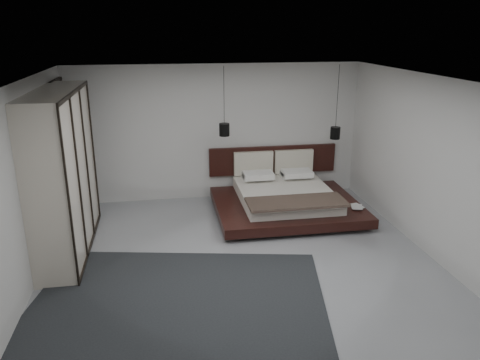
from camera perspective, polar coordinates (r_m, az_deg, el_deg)
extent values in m
plane|color=#999CA1|center=(7.42, 0.18, -9.87)|extent=(6.00, 6.00, 0.00)
plane|color=white|center=(6.59, 0.20, 12.16)|extent=(6.00, 6.00, 0.00)
plane|color=silver|center=(9.75, -2.84, 5.78)|extent=(6.00, 0.00, 6.00)
plane|color=silver|center=(4.19, 7.35, -11.92)|extent=(6.00, 0.00, 6.00)
plane|color=silver|center=(7.04, -24.64, -0.80)|extent=(0.00, 6.00, 6.00)
plane|color=silver|center=(7.94, 22.06, 1.55)|extent=(0.00, 6.00, 6.00)
cube|color=black|center=(9.35, -20.68, 3.45)|extent=(0.05, 0.90, 2.60)
cube|color=black|center=(9.20, 5.68, -3.95)|extent=(2.16, 1.77, 0.08)
cube|color=black|center=(9.15, 5.70, -3.21)|extent=(2.75, 2.26, 0.18)
cube|color=silver|center=(9.20, 5.54, -1.79)|extent=(1.77, 1.96, 0.22)
cube|color=black|center=(8.46, 6.90, -2.68)|extent=(1.79, 0.69, 0.05)
cube|color=white|center=(9.75, 2.08, 0.49)|extent=(0.61, 0.39, 0.12)
cube|color=white|center=(9.94, 6.74, 0.73)|extent=(0.61, 0.39, 0.12)
cube|color=white|center=(9.60, 2.25, 0.59)|extent=(0.61, 0.39, 0.12)
cube|color=white|center=(9.80, 6.98, 0.83)|extent=(0.61, 0.39, 0.12)
cube|color=black|center=(10.07, 4.02, 2.47)|extent=(2.75, 0.08, 0.60)
cube|color=beige|center=(9.90, 1.65, 2.06)|extent=(0.83, 0.10, 0.50)
cube|color=beige|center=(10.11, 6.57, 2.28)|extent=(0.83, 0.10, 0.50)
imported|color=#99724C|center=(9.04, 13.47, -3.22)|extent=(0.25, 0.31, 0.03)
imported|color=#99724C|center=(9.00, 13.43, -3.16)|extent=(0.28, 0.32, 0.02)
cylinder|color=black|center=(8.96, -1.97, 10.29)|extent=(0.01, 0.01, 1.08)
cylinder|color=black|center=(9.07, -1.92, 6.15)|extent=(0.20, 0.20, 0.24)
cylinder|color=#FFE0B2|center=(9.10, -1.92, 5.50)|extent=(0.15, 0.15, 0.01)
cylinder|color=black|center=(9.53, 11.81, 9.95)|extent=(0.01, 0.01, 1.23)
cylinder|color=black|center=(9.66, 11.53, 5.64)|extent=(0.20, 0.20, 0.24)
cylinder|color=#FFE0B2|center=(9.68, 11.49, 5.03)|extent=(0.15, 0.15, 0.01)
cube|color=beige|center=(7.88, -20.79, 0.79)|extent=(0.60, 2.59, 2.59)
cube|color=black|center=(7.57, -19.54, 10.10)|extent=(0.03, 2.59, 0.06)
cube|color=black|center=(8.27, -17.69, -7.48)|extent=(0.03, 2.59, 0.06)
cube|color=black|center=(6.61, -20.13, -2.37)|extent=(0.03, 0.05, 2.59)
cube|color=black|center=(7.42, -19.03, -0.06)|extent=(0.03, 0.05, 2.59)
cube|color=black|center=(8.24, -18.15, 1.80)|extent=(0.03, 0.05, 2.59)
cube|color=black|center=(9.06, -17.42, 3.32)|extent=(0.03, 0.05, 2.59)
cube|color=black|center=(6.49, -7.50, -14.47)|extent=(4.35, 3.48, 0.02)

